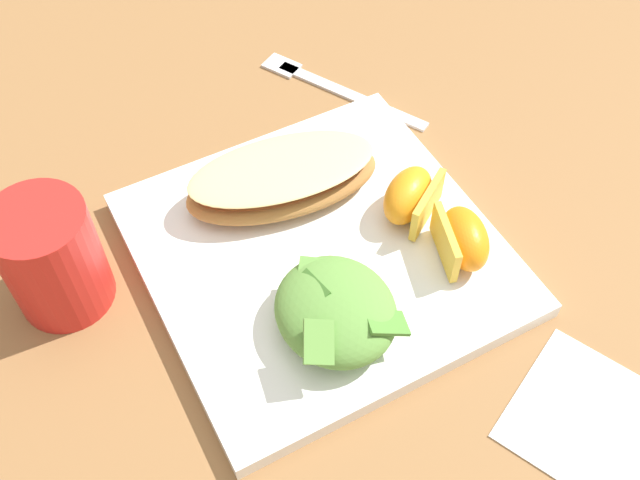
{
  "coord_description": "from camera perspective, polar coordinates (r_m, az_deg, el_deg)",
  "views": [
    {
      "loc": [
        -0.33,
        0.18,
        0.51
      ],
      "look_at": [
        0.0,
        0.0,
        0.03
      ],
      "focal_mm": 42.13,
      "sensor_mm": 36.0,
      "label": 1
    }
  ],
  "objects": [
    {
      "name": "white_plate",
      "position": [
        0.63,
        -0.0,
        -1.0
      ],
      "size": [
        0.28,
        0.28,
        0.02
      ],
      "primitive_type": "cube",
      "color": "white",
      "rests_on": "ground"
    },
    {
      "name": "orange_wedge_front",
      "position": [
        0.61,
        10.77,
        0.08
      ],
      "size": [
        0.07,
        0.05,
        0.04
      ],
      "color": "orange",
      "rests_on": "white_plate"
    },
    {
      "name": "paper_napkin",
      "position": [
        0.59,
        19.97,
        -12.76
      ],
      "size": [
        0.15,
        0.15,
        0.0
      ],
      "primitive_type": "cube",
      "rotation": [
        0.0,
        0.0,
        0.44
      ],
      "color": "white",
      "rests_on": "ground"
    },
    {
      "name": "green_salad_pile",
      "position": [
        0.56,
        1.19,
        -5.37
      ],
      "size": [
        0.1,
        0.09,
        0.05
      ],
      "color": "#5B8E3D",
      "rests_on": "white_plate"
    },
    {
      "name": "orange_wedge_middle",
      "position": [
        0.63,
        6.98,
        3.17
      ],
      "size": [
        0.06,
        0.07,
        0.04
      ],
      "color": "orange",
      "rests_on": "white_plate"
    },
    {
      "name": "cheesy_pizza_bread",
      "position": [
        0.65,
        -2.48,
        4.83
      ],
      "size": [
        0.1,
        0.18,
        0.04
      ],
      "color": "#A87038",
      "rests_on": "white_plate"
    },
    {
      "name": "drinking_red_cup",
      "position": [
        0.61,
        -19.69,
        -1.32
      ],
      "size": [
        0.08,
        0.08,
        0.1
      ],
      "primitive_type": "cylinder",
      "color": "red",
      "rests_on": "ground"
    },
    {
      "name": "metal_fork",
      "position": [
        0.78,
        0.78,
        11.66
      ],
      "size": [
        0.17,
        0.11,
        0.01
      ],
      "color": "silver",
      "rests_on": "ground"
    },
    {
      "name": "ground",
      "position": [
        0.63,
        -0.0,
        -1.42
      ],
      "size": [
        3.0,
        3.0,
        0.0
      ],
      "primitive_type": "plane",
      "color": "olive"
    }
  ]
}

